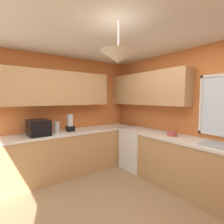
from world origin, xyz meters
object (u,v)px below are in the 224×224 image
Objects in this scene: dishwasher at (137,150)px; blender_appliance at (70,124)px; kettle at (57,127)px; bowl at (172,133)px; microwave at (38,127)px.

blender_appliance is (-0.66, -1.32, 0.63)m from dishwasher.
kettle is 2.23m from bowl.
microwave is 0.63m from blender_appliance.
bowl is at bearing 41.32° from blender_appliance.
dishwasher is at bearing 71.28° from microwave.
microwave is 2.50m from bowl.
blender_appliance is at bearing -116.61° from dishwasher.
bowl is at bearing 1.97° from dishwasher.
kettle reaches higher than bowl.
blender_appliance reaches higher than dishwasher.
bowl is 0.51× the size of blender_appliance.
microwave reaches higher than kettle.
kettle is at bearing -132.68° from bowl.
kettle is at bearing 86.60° from microwave.
kettle is at bearing -111.67° from dishwasher.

